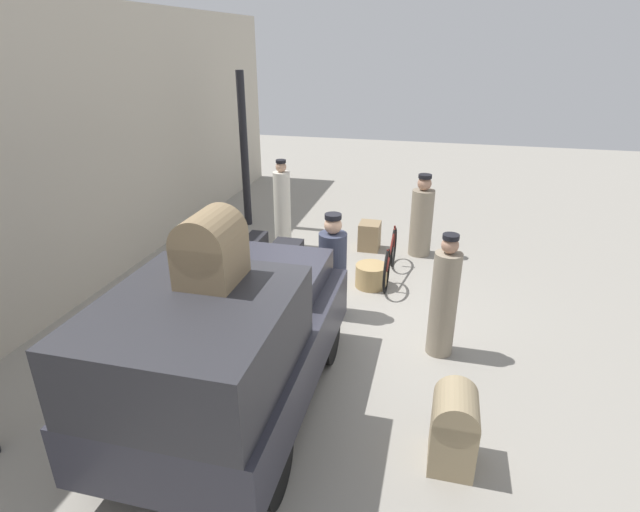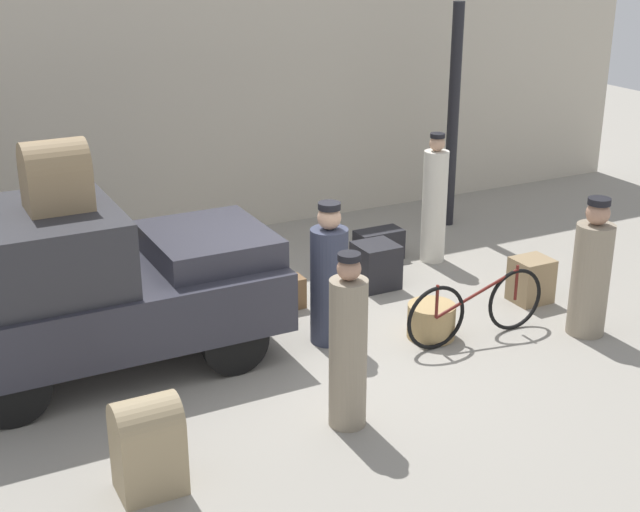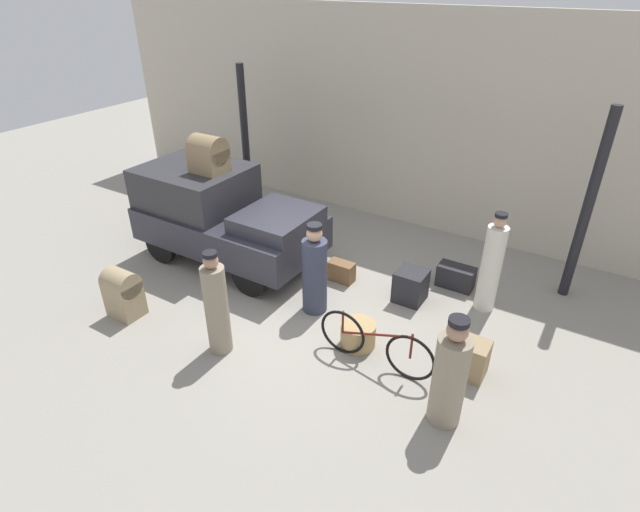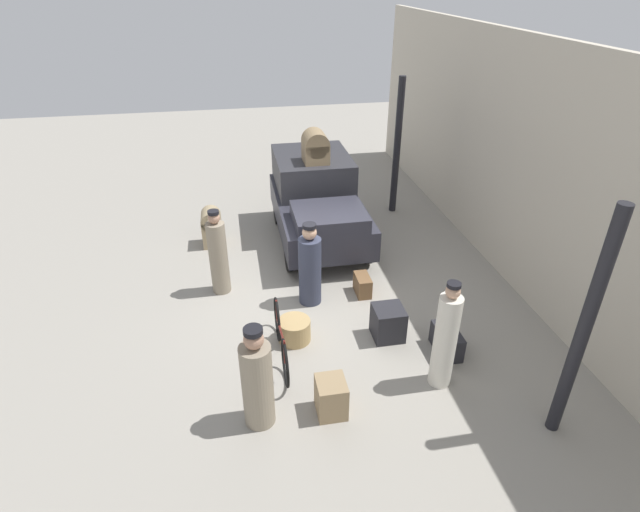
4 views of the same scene
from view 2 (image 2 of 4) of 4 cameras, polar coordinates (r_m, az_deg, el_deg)
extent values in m
plane|color=gray|center=(9.93, -0.50, -5.69)|extent=(30.00, 30.00, 0.00)
cube|color=beige|center=(12.84, -8.92, 10.79)|extent=(16.00, 0.15, 4.50)
cylinder|color=black|center=(13.50, 8.51, 8.77)|extent=(0.17, 0.17, 3.33)
cylinder|color=black|center=(10.64, -8.81, -1.96)|extent=(0.72, 0.12, 0.72)
cylinder|color=black|center=(9.21, -5.43, -5.52)|extent=(0.72, 0.12, 0.72)
cylinder|color=black|center=(8.74, -19.12, -8.19)|extent=(0.72, 0.12, 0.72)
cube|color=#2D2D38|center=(9.50, -13.60, -2.94)|extent=(3.57, 1.82, 0.64)
cube|color=#2D2D33|center=(9.12, -18.85, 0.23)|extent=(1.96, 1.67, 0.76)
cube|color=#2D2D38|center=(9.63, -7.16, 0.81)|extent=(1.25, 1.42, 0.29)
torus|color=black|center=(10.37, 12.37, -2.74)|extent=(0.74, 0.04, 0.74)
torus|color=black|center=(9.76, 7.44, -3.94)|extent=(0.74, 0.04, 0.74)
cylinder|color=#591914|center=(9.99, 10.05, -2.37)|extent=(1.09, 0.04, 0.40)
cylinder|color=#591914|center=(9.68, 7.49, -2.91)|extent=(0.04, 0.04, 0.38)
cylinder|color=#591914|center=(10.29, 12.46, -1.67)|extent=(0.04, 0.04, 0.42)
cylinder|color=tan|center=(10.10, 7.13, -4.14)|extent=(0.54, 0.54, 0.39)
cylinder|color=#33384C|center=(9.75, 0.58, -1.94)|extent=(0.42, 0.42, 1.32)
sphere|color=tan|center=(9.47, 0.60, 2.47)|extent=(0.26, 0.26, 0.26)
cylinder|color=black|center=(9.43, 0.60, 3.23)|extent=(0.24, 0.24, 0.07)
cylinder|color=gray|center=(10.40, 16.91, -1.46)|extent=(0.42, 0.42, 1.30)
sphere|color=tan|center=(10.14, 17.37, 2.63)|extent=(0.26, 0.26, 0.26)
cylinder|color=black|center=(10.10, 17.45, 3.36)|extent=(0.25, 0.25, 0.07)
cylinder|color=silver|center=(12.17, 7.32, 3.15)|extent=(0.34, 0.34, 1.54)
sphere|color=tan|center=(11.94, 7.51, 7.16)|extent=(0.21, 0.21, 0.21)
cylinder|color=black|center=(11.91, 7.54, 7.66)|extent=(0.20, 0.20, 0.06)
cylinder|color=gray|center=(8.13, 1.80, -6.28)|extent=(0.35, 0.35, 1.45)
sphere|color=tan|center=(7.79, 1.87, -0.81)|extent=(0.22, 0.22, 0.22)
cylinder|color=black|center=(7.75, 1.88, -0.05)|extent=(0.21, 0.21, 0.06)
cube|color=brown|center=(10.75, -2.30, -2.42)|extent=(0.48, 0.26, 0.38)
cube|color=#937A56|center=(11.22, 13.35, -1.50)|extent=(0.45, 0.41, 0.55)
cube|color=#9E8966|center=(7.57, -10.90, -12.49)|extent=(0.54, 0.43, 0.64)
cylinder|color=#9E8966|center=(7.40, -11.07, -10.43)|extent=(0.54, 0.43, 0.43)
cube|color=#232328|center=(11.37, 3.59, -0.60)|extent=(0.51, 0.50, 0.58)
cube|color=#232328|center=(12.32, 3.78, 0.73)|extent=(0.66, 0.34, 0.42)
cube|color=#937A56|center=(9.00, -16.49, 4.21)|extent=(0.61, 0.53, 0.42)
cylinder|color=#937A56|center=(8.95, -16.62, 5.49)|extent=(0.61, 0.53, 0.53)
camera|label=1|loc=(6.95, -48.03, 9.59)|focal=28.00mm
camera|label=3|loc=(8.25, 51.26, 17.93)|focal=28.00mm
camera|label=4|loc=(13.65, 35.83, 21.50)|focal=28.00mm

